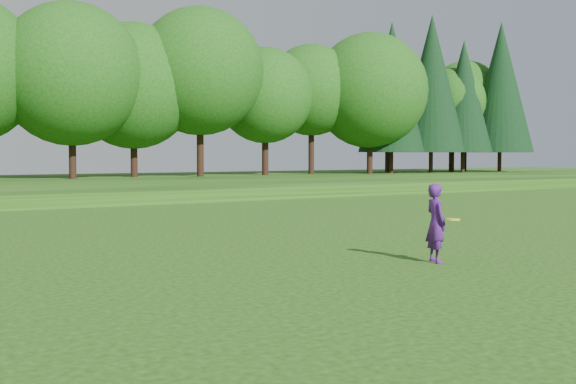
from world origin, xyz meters
TOP-DOWN VIEW (x-y plane):
  - ground at (0.00, 0.00)m, footprint 140.00×140.00m
  - berm at (0.00, 34.00)m, footprint 130.00×30.00m
  - walking_path at (0.00, 20.00)m, footprint 130.00×1.60m
  - treeline at (0.00, 38.00)m, footprint 104.00×7.00m
  - woman at (-0.08, 0.15)m, footprint 0.54×0.86m

SIDE VIEW (x-z plane):
  - ground at x=0.00m, z-range 0.00..0.00m
  - walking_path at x=0.00m, z-range 0.00..0.04m
  - berm at x=0.00m, z-range 0.00..0.60m
  - woman at x=-0.08m, z-range 0.00..1.62m
  - treeline at x=0.00m, z-range 0.60..15.60m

